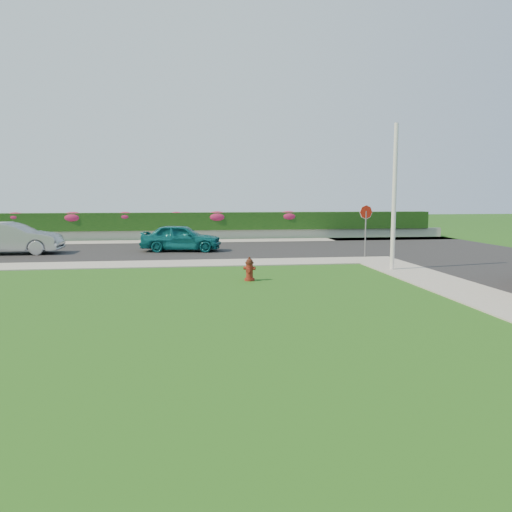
{
  "coord_description": "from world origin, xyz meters",
  "views": [
    {
      "loc": [
        -0.91,
        -11.22,
        2.74
      ],
      "look_at": [
        1.16,
        3.86,
        0.9
      ],
      "focal_mm": 35.0,
      "sensor_mm": 36.0,
      "label": 1
    }
  ],
  "objects": [
    {
      "name": "stop_sign",
      "position": [
        6.95,
        10.09,
        1.72
      ],
      "size": [
        0.63,
        0.14,
        2.35
      ],
      "rotation": [
        0.0,
        0.0,
        -0.21
      ],
      "color": "slate",
      "rests_on": "ground"
    },
    {
      "name": "ground",
      "position": [
        0.0,
        0.0,
        0.0
      ],
      "size": [
        120.0,
        120.0,
        0.0
      ],
      "primitive_type": "plane",
      "color": "black",
      "rests_on": "ground"
    },
    {
      "name": "retaining_wall",
      "position": [
        -1.0,
        20.5,
        0.3
      ],
      "size": [
        34.0,
        0.4,
        0.6
      ],
      "primitive_type": "cube",
      "color": "gray",
      "rests_on": "ground"
    },
    {
      "name": "sedan_teal",
      "position": [
        -1.24,
        13.47,
        0.71
      ],
      "size": [
        4.09,
        2.1,
        1.33
      ],
      "primitive_type": "imported",
      "rotation": [
        0.0,
        0.0,
        1.43
      ],
      "color": "#0C595E",
      "rests_on": "street_far"
    },
    {
      "name": "flower_clump_d",
      "position": [
        -1.59,
        20.5,
        1.49
      ],
      "size": [
        1.04,
        0.67,
        0.52
      ],
      "primitive_type": "ellipsoid",
      "color": "#BB2066",
      "rests_on": "hedge"
    },
    {
      "name": "flower_clump_e",
      "position": [
        0.94,
        20.5,
        1.41
      ],
      "size": [
        1.44,
        0.93,
        0.72
      ],
      "primitive_type": "ellipsoid",
      "color": "#BB2066",
      "rests_on": "hedge"
    },
    {
      "name": "sidewalk_far",
      "position": [
        -6.0,
        9.0,
        0.02
      ],
      "size": [
        24.0,
        2.0,
        0.04
      ],
      "primitive_type": "cube",
      "color": "gray",
      "rests_on": "ground"
    },
    {
      "name": "sidewalk_beyond",
      "position": [
        -1.0,
        19.0,
        0.02
      ],
      "size": [
        34.0,
        2.0,
        0.04
      ],
      "primitive_type": "cube",
      "color": "gray",
      "rests_on": "ground"
    },
    {
      "name": "hedge",
      "position": [
        -1.0,
        20.6,
        1.15
      ],
      "size": [
        32.0,
        0.9,
        1.1
      ],
      "primitive_type": "cube",
      "color": "black",
      "rests_on": "retaining_wall"
    },
    {
      "name": "sedan_silver",
      "position": [
        -9.07,
        13.28,
        0.78
      ],
      "size": [
        4.49,
        1.58,
        1.48
      ],
      "primitive_type": "imported",
      "rotation": [
        0.0,
        0.0,
        1.57
      ],
      "color": "#919398",
      "rests_on": "street_far"
    },
    {
      "name": "fire_hydrant",
      "position": [
        1.06,
        4.66,
        0.37
      ],
      "size": [
        0.4,
        0.38,
        0.77
      ],
      "rotation": [
        0.0,
        0.0,
        -0.38
      ],
      "color": "#50140C",
      "rests_on": "ground"
    },
    {
      "name": "flower_clump_a",
      "position": [
        -11.17,
        20.5,
        1.47
      ],
      "size": [
        1.16,
        0.75,
        0.58
      ],
      "primitive_type": "ellipsoid",
      "color": "#BB2066",
      "rests_on": "hedge"
    },
    {
      "name": "flower_clump_c",
      "position": [
        -4.72,
        20.5,
        1.46
      ],
      "size": [
        1.19,
        0.76,
        0.59
      ],
      "primitive_type": "ellipsoid",
      "color": "#BB2066",
      "rests_on": "hedge"
    },
    {
      "name": "utility_pole",
      "position": [
        6.57,
        6.21,
        2.67
      ],
      "size": [
        0.16,
        0.16,
        5.34
      ],
      "primitive_type": "cylinder",
      "color": "silver",
      "rests_on": "ground"
    },
    {
      "name": "curb_corner",
      "position": [
        7.0,
        9.0,
        0.02
      ],
      "size": [
        2.0,
        2.0,
        0.04
      ],
      "primitive_type": "cube",
      "color": "gray",
      "rests_on": "ground"
    },
    {
      "name": "street_far",
      "position": [
        -5.0,
        14.0,
        0.02
      ],
      "size": [
        26.0,
        8.0,
        0.04
      ],
      "primitive_type": "cube",
      "color": "black",
      "rests_on": "ground"
    },
    {
      "name": "flower_clump_b",
      "position": [
        -7.84,
        20.5,
        1.42
      ],
      "size": [
        1.4,
        0.9,
        0.7
      ],
      "primitive_type": "ellipsoid",
      "color": "#BB2066",
      "rests_on": "hedge"
    },
    {
      "name": "flower_clump_f",
      "position": [
        5.55,
        20.5,
        1.43
      ],
      "size": [
        1.35,
        0.87,
        0.68
      ],
      "primitive_type": "ellipsoid",
      "color": "#BB2066",
      "rests_on": "hedge"
    }
  ]
}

